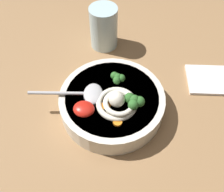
{
  "coord_description": "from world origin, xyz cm",
  "views": [
    {
      "loc": [
        8.88,
        -36.21,
        55.75
      ],
      "look_at": [
        1.66,
        -1.54,
        9.1
      ],
      "focal_mm": 40.62,
      "sensor_mm": 36.0,
      "label": 1
    }
  ],
  "objects_px": {
    "soup_spoon": "(87,94)",
    "drinking_glass": "(104,27)",
    "folded_napkin": "(219,80)",
    "soup_bowl": "(112,103)",
    "noodle_pile": "(117,102)"
  },
  "relations": [
    {
      "from": "soup_spoon",
      "to": "folded_napkin",
      "type": "height_order",
      "value": "soup_spoon"
    },
    {
      "from": "soup_bowl",
      "to": "folded_napkin",
      "type": "xyz_separation_m",
      "value": [
        0.26,
        0.15,
        -0.02
      ]
    },
    {
      "from": "drinking_glass",
      "to": "folded_napkin",
      "type": "bearing_deg",
      "value": -13.83
    },
    {
      "from": "soup_bowl",
      "to": "soup_spoon",
      "type": "bearing_deg",
      "value": -169.3
    },
    {
      "from": "noodle_pile",
      "to": "drinking_glass",
      "type": "distance_m",
      "value": 0.27
    },
    {
      "from": "soup_spoon",
      "to": "folded_napkin",
      "type": "distance_m",
      "value": 0.36
    },
    {
      "from": "soup_bowl",
      "to": "noodle_pile",
      "type": "bearing_deg",
      "value": -54.86
    },
    {
      "from": "soup_bowl",
      "to": "folded_napkin",
      "type": "height_order",
      "value": "soup_bowl"
    },
    {
      "from": "drinking_glass",
      "to": "soup_spoon",
      "type": "bearing_deg",
      "value": -86.18
    },
    {
      "from": "drinking_glass",
      "to": "folded_napkin",
      "type": "relative_size",
      "value": 0.74
    },
    {
      "from": "folded_napkin",
      "to": "noodle_pile",
      "type": "bearing_deg",
      "value": -144.79
    },
    {
      "from": "soup_bowl",
      "to": "noodle_pile",
      "type": "relative_size",
      "value": 2.43
    },
    {
      "from": "folded_napkin",
      "to": "drinking_glass",
      "type": "bearing_deg",
      "value": 166.17
    },
    {
      "from": "soup_spoon",
      "to": "drinking_glass",
      "type": "height_order",
      "value": "drinking_glass"
    },
    {
      "from": "noodle_pile",
      "to": "soup_bowl",
      "type": "bearing_deg",
      "value": 125.14
    }
  ]
}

